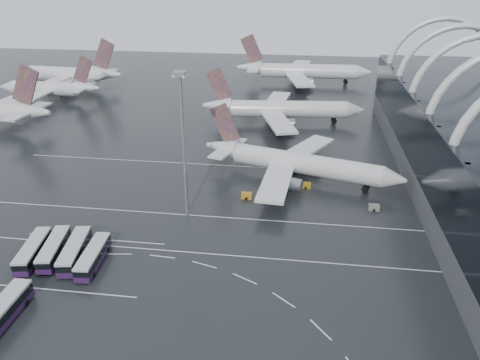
# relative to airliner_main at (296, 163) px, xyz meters

# --- Properties ---
(ground) EXTENTS (420.00, 420.00, 0.00)m
(ground) POSITION_rel_airliner_main_xyz_m (-14.08, -33.80, -4.36)
(ground) COLOR black
(ground) RESTS_ON ground
(lane_marking_near) EXTENTS (120.00, 0.25, 0.01)m
(lane_marking_near) POSITION_rel_airliner_main_xyz_m (-14.08, -35.80, -4.36)
(lane_marking_near) COLOR silver
(lane_marking_near) RESTS_ON ground
(lane_marking_mid) EXTENTS (120.00, 0.25, 0.01)m
(lane_marking_mid) POSITION_rel_airliner_main_xyz_m (-14.08, -21.80, -4.36)
(lane_marking_mid) COLOR silver
(lane_marking_mid) RESTS_ON ground
(lane_marking_far) EXTENTS (120.00, 0.25, 0.01)m
(lane_marking_far) POSITION_rel_airliner_main_xyz_m (-14.08, 6.20, -4.36)
(lane_marking_far) COLOR silver
(lane_marking_far) RESTS_ON ground
(bus_bay_line_south) EXTENTS (28.00, 0.25, 0.01)m
(bus_bay_line_south) POSITION_rel_airliner_main_xyz_m (-38.08, -49.80, -4.36)
(bus_bay_line_south) COLOR silver
(bus_bay_line_south) RESTS_ON ground
(bus_bay_line_north) EXTENTS (28.00, 0.25, 0.01)m
(bus_bay_line_north) POSITION_rel_airliner_main_xyz_m (-38.08, -33.80, -4.36)
(bus_bay_line_north) COLOR silver
(bus_bay_line_north) RESTS_ON ground
(airliner_main) EXTENTS (50.54, 43.74, 17.42)m
(airliner_main) POSITION_rel_airliner_main_xyz_m (0.00, 0.00, 0.00)
(airliner_main) COLOR silver
(airliner_main) RESTS_ON ground
(airliner_gate_b) EXTENTS (54.22, 48.57, 18.82)m
(airliner_gate_b) POSITION_rel_airliner_main_xyz_m (-6.58, 45.30, 0.35)
(airliner_gate_b) COLOR silver
(airliner_gate_b) RESTS_ON ground
(airliner_gate_c) EXTENTS (59.83, 55.32, 21.36)m
(airliner_gate_c) POSITION_rel_airliner_main_xyz_m (-0.65, 104.47, 0.98)
(airliner_gate_c) COLOR silver
(airliner_gate_c) RESTS_ON ground
(jet_remote_mid) EXTENTS (41.31, 33.20, 18.11)m
(jet_remote_mid) POSITION_rel_airliner_main_xyz_m (-97.41, 61.82, 0.31)
(jet_remote_mid) COLOR silver
(jet_remote_mid) RESTS_ON ground
(jet_remote_far) EXTENTS (49.43, 39.84, 21.52)m
(jet_remote_far) POSITION_rel_airliner_main_xyz_m (-99.56, 82.84, 1.19)
(jet_remote_far) COLOR silver
(jet_remote_far) RESTS_ON ground
(bus_row_near_a) EXTENTS (4.75, 12.67, 3.05)m
(bus_row_near_a) POSITION_rel_airliner_main_xyz_m (-46.50, -41.59, -2.69)
(bus_row_near_a) COLOR #2D133C
(bus_row_near_a) RESTS_ON ground
(bus_row_near_b) EXTENTS (4.95, 12.66, 3.04)m
(bus_row_near_b) POSITION_rel_airliner_main_xyz_m (-42.99, -40.53, -2.69)
(bus_row_near_b) COLOR #2D133C
(bus_row_near_b) RESTS_ON ground
(bus_row_near_c) EXTENTS (4.96, 13.20, 3.17)m
(bus_row_near_c) POSITION_rel_airliner_main_xyz_m (-38.84, -40.74, -2.62)
(bus_row_near_c) COLOR #2D133C
(bus_row_near_c) RESTS_ON ground
(bus_row_near_d) EXTENTS (3.71, 12.37, 3.00)m
(bus_row_near_d) POSITION_rel_airliner_main_xyz_m (-34.83, -41.83, -2.71)
(bus_row_near_d) COLOR #2D133C
(bus_row_near_d) RESTS_ON ground
(bus_row_far_a) EXTENTS (3.30, 13.35, 3.28)m
(bus_row_far_a) POSITION_rel_airliner_main_xyz_m (-42.07, -58.34, -2.56)
(bus_row_far_a) COLOR #2D133C
(bus_row_far_a) RESTS_ON ground
(floodlight_mast) EXTENTS (2.37, 2.37, 30.92)m
(floodlight_mast) POSITION_rel_airliner_main_xyz_m (-22.45, -21.93, 15.09)
(floodlight_mast) COLOR gray
(floodlight_mast) RESTS_ON ground
(gse_cart_belly_c) EXTENTS (2.48, 1.46, 1.35)m
(gse_cart_belly_c) POSITION_rel_airliner_main_xyz_m (-10.71, -12.21, -3.69)
(gse_cart_belly_c) COLOR #B27E17
(gse_cart_belly_c) RESTS_ON ground
(gse_cart_belly_d) EXTENTS (2.35, 1.39, 1.28)m
(gse_cart_belly_d) POSITION_rel_airliner_main_xyz_m (17.70, -14.01, -3.72)
(gse_cart_belly_d) COLOR slate
(gse_cart_belly_d) RESTS_ON ground
(gse_cart_belly_e) EXTENTS (2.36, 1.39, 1.28)m
(gse_cart_belly_e) POSITION_rel_airliner_main_xyz_m (2.74, -4.70, -3.72)
(gse_cart_belly_e) COLOR #B27E17
(gse_cart_belly_e) RESTS_ON ground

